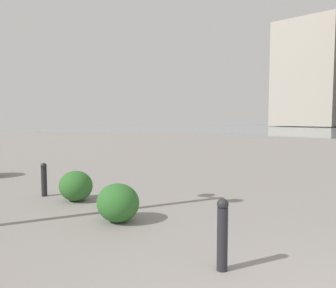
{
  "coord_description": "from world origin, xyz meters",
  "views": [
    {
      "loc": [
        -0.27,
        2.39,
        1.7
      ],
      "look_at": [
        8.04,
        -6.27,
        0.75
      ],
      "focal_mm": 35.96,
      "sensor_mm": 36.0,
      "label": 1
    }
  ],
  "objects": [
    {
      "name": "shrub_round",
      "position": [
        5.76,
        -1.18,
        0.31
      ],
      "size": [
        0.72,
        0.65,
        0.62
      ],
      "color": "#2D6628",
      "rests_on": "ground"
    },
    {
      "name": "building_annex",
      "position": [
        26.17,
        -66.19,
        10.21
      ],
      "size": [
        12.14,
        10.79,
        20.42
      ],
      "color": "#B2A899",
      "rests_on": "ground"
    },
    {
      "name": "bollard_mid",
      "position": [
        6.62,
        -0.92,
        0.38
      ],
      "size": [
        0.13,
        0.13,
        0.72
      ],
      "color": "#232328",
      "rests_on": "ground"
    },
    {
      "name": "bollard_near",
      "position": [
        1.81,
        -0.64,
        0.42
      ],
      "size": [
        0.13,
        0.13,
        0.81
      ],
      "color": "#232328",
      "rests_on": "ground"
    },
    {
      "name": "shrub_wide",
      "position": [
        4.04,
        -0.92,
        0.31
      ],
      "size": [
        0.74,
        0.66,
        0.63
      ],
      "color": "#2D6628",
      "rests_on": "ground"
    }
  ]
}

